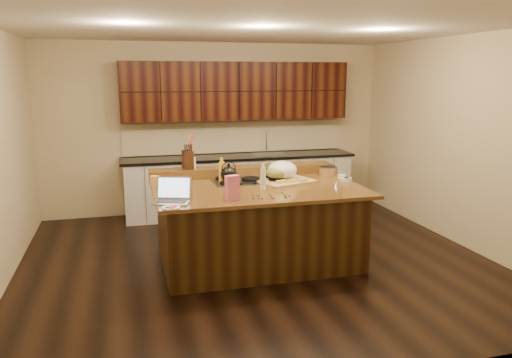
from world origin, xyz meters
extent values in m
cube|color=black|center=(0.00, 0.00, -0.01)|extent=(5.50, 5.00, 0.01)
cube|color=silver|center=(0.00, 0.00, 2.71)|extent=(5.50, 5.00, 0.01)
cube|color=#C7B28B|center=(0.00, 2.50, 1.35)|extent=(5.50, 0.01, 2.70)
cube|color=#C7B28B|center=(0.00, -2.50, 1.35)|extent=(5.50, 0.01, 2.70)
cube|color=#C7B28B|center=(2.75, 0.00, 1.35)|extent=(0.01, 5.00, 2.70)
cube|color=black|center=(0.00, 0.00, 0.44)|extent=(2.22, 1.42, 0.88)
cube|color=black|center=(0.00, 0.00, 0.90)|extent=(2.40, 1.60, 0.04)
cube|color=black|center=(0.00, 0.70, 0.98)|extent=(2.40, 0.30, 0.12)
cube|color=gray|center=(0.00, 0.30, 0.93)|extent=(0.92, 0.52, 0.02)
cylinder|color=black|center=(-0.30, 0.43, 0.95)|extent=(0.22, 0.22, 0.03)
cylinder|color=black|center=(0.30, 0.43, 0.95)|extent=(0.22, 0.22, 0.03)
cylinder|color=black|center=(-0.30, 0.17, 0.95)|extent=(0.22, 0.22, 0.03)
cylinder|color=black|center=(0.30, 0.17, 0.95)|extent=(0.22, 0.22, 0.03)
cylinder|color=black|center=(0.00, 0.30, 0.95)|extent=(0.22, 0.22, 0.03)
cube|color=silver|center=(0.30, 2.17, 0.45)|extent=(3.60, 0.62, 0.90)
cube|color=black|center=(0.30, 2.17, 0.92)|extent=(3.70, 0.66, 0.04)
cube|color=gray|center=(0.80, 2.17, 0.94)|extent=(0.55, 0.42, 0.01)
cylinder|color=gray|center=(0.80, 2.35, 1.12)|extent=(0.02, 0.02, 0.36)
cube|color=black|center=(0.30, 2.32, 1.95)|extent=(3.60, 0.34, 0.90)
cube|color=#C7B28B|center=(0.30, 2.48, 1.20)|extent=(3.60, 0.03, 0.50)
ellipsoid|color=black|center=(-0.30, 0.17, 1.05)|extent=(0.25, 0.25, 0.18)
ellipsoid|color=olive|center=(0.30, 0.17, 1.04)|extent=(0.29, 0.29, 0.15)
cube|color=#B7B7BC|center=(-1.04, -0.51, 0.93)|extent=(0.42, 0.35, 0.02)
cube|color=black|center=(-1.04, -0.51, 0.94)|extent=(0.33, 0.24, 0.00)
cube|color=#B7B7BC|center=(-1.00, -0.39, 1.05)|extent=(0.36, 0.19, 0.23)
cube|color=silver|center=(-1.00, -0.40, 1.05)|extent=(0.33, 0.16, 0.20)
cylinder|color=yellow|center=(-0.37, 0.23, 1.06)|extent=(0.09, 0.09, 0.27)
cylinder|color=silver|center=(0.03, -0.16, 1.04)|extent=(0.08, 0.08, 0.25)
cube|color=tan|center=(0.40, 0.12, 0.93)|extent=(0.73, 0.62, 0.03)
ellipsoid|color=white|center=(0.38, 0.21, 1.06)|extent=(0.36, 0.36, 0.22)
cube|color=#EDD872|center=(0.29, -0.02, 0.97)|extent=(0.14, 0.04, 0.04)
cube|color=#EDD872|center=(0.42, -0.02, 0.97)|extent=(0.14, 0.04, 0.04)
cube|color=#EDD872|center=(0.56, -0.02, 0.97)|extent=(0.14, 0.04, 0.04)
cylinder|color=gray|center=(0.54, 0.10, 0.95)|extent=(0.24, 0.10, 0.01)
cylinder|color=white|center=(1.12, 0.02, 0.94)|extent=(0.13, 0.13, 0.04)
cylinder|color=white|center=(1.15, 0.00, 0.94)|extent=(0.12, 0.12, 0.04)
cylinder|color=white|center=(1.15, 0.18, 0.94)|extent=(0.11, 0.11, 0.04)
cylinder|color=#996B3F|center=(1.08, 0.43, 0.97)|extent=(0.31, 0.31, 0.09)
cone|color=silver|center=(0.89, -0.24, 0.96)|extent=(0.09, 0.09, 0.07)
cube|color=#DB6787|center=(-0.42, -0.56, 1.05)|extent=(0.16, 0.11, 0.26)
cylinder|color=white|center=(-1.07, -0.71, 0.93)|extent=(0.23, 0.23, 0.01)
cube|color=#F2AD55|center=(-1.15, 0.32, 0.98)|extent=(0.11, 0.09, 0.13)
cylinder|color=white|center=(-0.67, 0.70, 1.11)|extent=(0.13, 0.13, 0.14)
cube|color=black|center=(-0.71, 0.70, 1.15)|extent=(0.13, 0.20, 0.23)
ellipsoid|color=red|center=(0.01, -0.55, 0.93)|extent=(0.02, 0.02, 0.02)
ellipsoid|color=#198C26|center=(-0.14, -0.58, 0.93)|extent=(0.02, 0.02, 0.02)
ellipsoid|color=red|center=(-0.11, -0.48, 0.93)|extent=(0.02, 0.02, 0.02)
ellipsoid|color=#198C26|center=(0.02, -0.45, 0.93)|extent=(0.02, 0.02, 0.02)
ellipsoid|color=red|center=(-0.11, -0.60, 0.93)|extent=(0.02, 0.02, 0.02)
ellipsoid|color=#198C26|center=(-0.09, -0.43, 0.93)|extent=(0.02, 0.02, 0.02)
ellipsoid|color=red|center=(0.01, -0.61, 0.93)|extent=(0.02, 0.02, 0.02)
ellipsoid|color=#198C26|center=(0.17, -0.51, 0.93)|extent=(0.02, 0.02, 0.02)
ellipsoid|color=red|center=(0.21, -0.56, 0.93)|extent=(0.02, 0.02, 0.02)
ellipsoid|color=#198C26|center=(0.17, -0.40, 0.93)|extent=(0.02, 0.02, 0.02)
ellipsoid|color=red|center=(0.15, -0.62, 0.93)|extent=(0.02, 0.02, 0.02)
ellipsoid|color=#198C26|center=(-0.20, -0.55, 0.93)|extent=(0.02, 0.02, 0.02)
ellipsoid|color=red|center=(-0.16, -0.41, 0.93)|extent=(0.02, 0.02, 0.02)
ellipsoid|color=#198C26|center=(0.14, -0.60, 0.93)|extent=(0.02, 0.02, 0.02)
camera|label=1|loc=(-1.49, -5.47, 2.19)|focal=35.00mm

